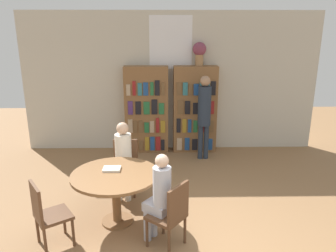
# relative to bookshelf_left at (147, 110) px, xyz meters

# --- Properties ---
(wall_back) EXTENTS (6.40, 0.07, 3.00)m
(wall_back) POSITION_rel_bookshelf_left_xyz_m (0.53, 0.19, 0.57)
(wall_back) COLOR beige
(wall_back) RESTS_ON ground_plane
(bookshelf_left) EXTENTS (0.93, 0.34, 1.88)m
(bookshelf_left) POSITION_rel_bookshelf_left_xyz_m (0.00, 0.00, 0.00)
(bookshelf_left) COLOR brown
(bookshelf_left) RESTS_ON ground_plane
(bookshelf_right) EXTENTS (0.93, 0.34, 1.88)m
(bookshelf_right) POSITION_rel_bookshelf_left_xyz_m (1.05, 0.00, 0.00)
(bookshelf_right) COLOR brown
(bookshelf_right) RESTS_ON ground_plane
(flower_vase) EXTENTS (0.28, 0.28, 0.49)m
(flower_vase) POSITION_rel_bookshelf_left_xyz_m (1.12, 0.00, 1.24)
(flower_vase) COLOR #997047
(flower_vase) RESTS_ON bookshelf_right
(reading_table) EXTENTS (1.20, 1.20, 0.74)m
(reading_table) POSITION_rel_bookshelf_left_xyz_m (-0.31, -2.85, -0.31)
(reading_table) COLOR brown
(reading_table) RESTS_ON ground_plane
(chair_near_camera) EXTENTS (0.56, 0.56, 0.87)m
(chair_near_camera) POSITION_rel_bookshelf_left_xyz_m (-1.08, -3.38, -0.45)
(chair_near_camera) COLOR brown
(chair_near_camera) RESTS_ON ground_plane
(chair_left_side) EXTENTS (0.41, 0.41, 0.87)m
(chair_left_side) POSITION_rel_bookshelf_left_xyz_m (-0.28, -1.91, -0.45)
(chair_left_side) COLOR brown
(chair_left_side) RESTS_ON ground_plane
(chair_far_side) EXTENTS (0.56, 0.56, 0.87)m
(chair_far_side) POSITION_rel_bookshelf_left_xyz_m (0.44, -3.42, -0.45)
(chair_far_side) COLOR brown
(chair_far_side) RESTS_ON ground_plane
(seated_reader_left) EXTENTS (0.27, 0.37, 1.24)m
(seated_reader_left) POSITION_rel_bookshelf_left_xyz_m (-0.28, -2.09, -0.24)
(seated_reader_left) COLOR silver
(seated_reader_left) RESTS_ON ground_plane
(seated_reader_right) EXTENTS (0.39, 0.37, 1.21)m
(seated_reader_right) POSITION_rel_bookshelf_left_xyz_m (0.29, -3.31, -0.27)
(seated_reader_right) COLOR #B2B7C6
(seated_reader_right) RESTS_ON ground_plane
(librarian_standing) EXTENTS (0.26, 0.53, 1.74)m
(librarian_standing) POSITION_rel_bookshelf_left_xyz_m (1.19, -0.50, 0.12)
(librarian_standing) COLOR #232D3D
(librarian_standing) RESTS_ON ground_plane
(open_book_on_table) EXTENTS (0.24, 0.18, 0.03)m
(open_book_on_table) POSITION_rel_bookshelf_left_xyz_m (-0.37, -2.73, -0.18)
(open_book_on_table) COLOR silver
(open_book_on_table) RESTS_ON reading_table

